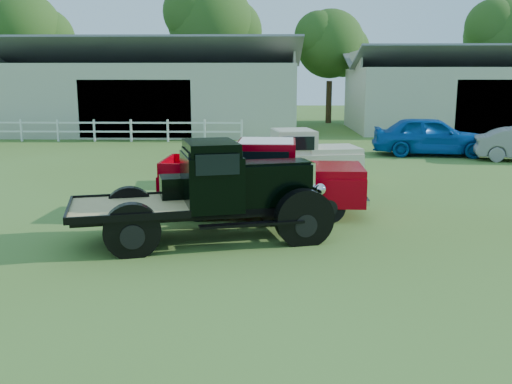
# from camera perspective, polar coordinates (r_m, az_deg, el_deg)

# --- Properties ---
(ground) EXTENTS (120.00, 120.00, 0.00)m
(ground) POSITION_cam_1_polar(r_m,az_deg,el_deg) (11.28, -1.16, -6.45)
(ground) COLOR #496722
(shed_left) EXTENTS (18.80, 10.20, 5.60)m
(shed_left) POSITION_cam_1_polar(r_m,az_deg,el_deg) (37.48, -10.37, 10.27)
(shed_left) COLOR #BCBBA2
(shed_left) RESTS_ON ground
(shed_right) EXTENTS (16.80, 9.20, 5.20)m
(shed_right) POSITION_cam_1_polar(r_m,az_deg,el_deg) (40.09, 21.32, 9.46)
(shed_right) COLOR #BCBBA2
(shed_right) RESTS_ON ground
(fence_rail) EXTENTS (14.20, 0.16, 1.20)m
(fence_rail) POSITION_cam_1_polar(r_m,az_deg,el_deg) (32.00, -14.14, 5.98)
(fence_rail) COLOR white
(fence_rail) RESTS_ON ground
(tree_a) EXTENTS (6.30, 6.30, 10.50)m
(tree_a) POSITION_cam_1_polar(r_m,az_deg,el_deg) (47.50, -22.17, 12.80)
(tree_a) COLOR #2D531E
(tree_a) RESTS_ON ground
(tree_b) EXTENTS (6.90, 6.90, 11.50)m
(tree_b) POSITION_cam_1_polar(r_m,az_deg,el_deg) (45.00, -4.55, 14.34)
(tree_b) COLOR #2D531E
(tree_b) RESTS_ON ground
(tree_c) EXTENTS (5.40, 5.40, 9.00)m
(tree_c) POSITION_cam_1_polar(r_m,az_deg,el_deg) (43.97, 7.39, 12.72)
(tree_c) COLOR #2D531E
(tree_c) RESTS_ON ground
(tree_d) EXTENTS (6.00, 6.00, 10.00)m
(tree_d) POSITION_cam_1_polar(r_m,az_deg,el_deg) (48.06, 23.25, 12.39)
(tree_d) COLOR #2D531E
(tree_d) RESTS_ON ground
(vintage_flatbed) EXTENTS (5.76, 3.46, 2.13)m
(vintage_flatbed) POSITION_cam_1_polar(r_m,az_deg,el_deg) (12.21, -4.97, 0.08)
(vintage_flatbed) COLOR black
(vintage_flatbed) RESTS_ON ground
(red_pickup) EXTENTS (5.33, 2.21, 1.92)m
(red_pickup) POSITION_cam_1_polar(r_m,az_deg,el_deg) (14.52, 0.65, 1.51)
(red_pickup) COLOR #A7000E
(red_pickup) RESTS_ON ground
(white_pickup) EXTENTS (4.95, 2.59, 1.73)m
(white_pickup) POSITION_cam_1_polar(r_m,az_deg,el_deg) (18.95, 3.47, 3.55)
(white_pickup) COLOR beige
(white_pickup) RESTS_ON ground
(misc_car_blue) EXTENTS (5.33, 2.66, 1.74)m
(misc_car_blue) POSITION_cam_1_polar(r_m,az_deg,el_deg) (26.72, 17.10, 5.39)
(misc_car_blue) COLOR #0D4FAA
(misc_car_blue) RESTS_ON ground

